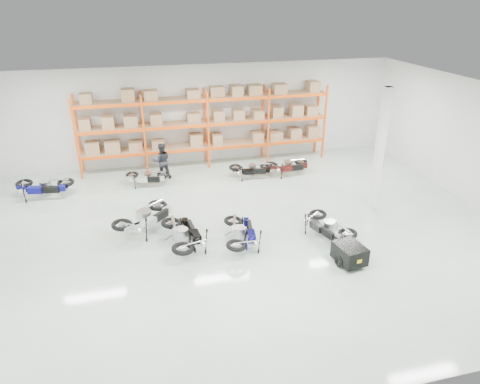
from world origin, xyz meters
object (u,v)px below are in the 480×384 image
object	(u,v)px
trailer	(350,253)
moto_back_a	(42,183)
moto_silver_left	(146,214)
moto_back_d	(288,163)
person_back	(162,161)
moto_blue_centre	(242,230)
moto_back_c	(251,167)
moto_black_far_left	(184,231)
moto_back_b	(147,175)
moto_touring_right	(327,223)

from	to	relation	value
trailer	moto_back_a	bearing A→B (deg)	134.01
moto_silver_left	moto_back_d	world-z (taller)	moto_silver_left
moto_back_a	person_back	distance (m)	4.77
moto_blue_centre	moto_back_c	size ratio (longest dim) A/B	1.12
moto_silver_left	person_back	size ratio (longest dim) A/B	1.27
moto_blue_centre	moto_black_far_left	xyz separation A→B (m)	(-1.78, 0.28, 0.04)
moto_back_c	person_back	xyz separation A→B (m)	(-3.76, 0.85, 0.29)
person_back	moto_silver_left	bearing A→B (deg)	74.57
trailer	moto_back_d	bearing A→B (deg)	75.96
moto_back_d	person_back	bearing A→B (deg)	78.40
trailer	moto_back_b	world-z (taller)	moto_back_b
moto_silver_left	moto_back_d	xyz separation A→B (m)	(6.32, 3.53, -0.09)
moto_back_b	moto_back_d	world-z (taller)	moto_back_d
trailer	moto_black_far_left	bearing A→B (deg)	146.58
moto_blue_centre	moto_back_c	world-z (taller)	moto_blue_centre
moto_silver_left	person_back	world-z (taller)	person_back
moto_silver_left	moto_back_a	world-z (taller)	moto_silver_left
moto_silver_left	moto_black_far_left	distance (m)	1.82
moto_black_far_left	moto_back_a	distance (m)	7.06
moto_silver_left	trailer	distance (m)	6.71
moto_touring_right	moto_back_c	bearing A→B (deg)	85.28
moto_black_far_left	moto_blue_centre	bearing A→B (deg)	165.00
moto_touring_right	moto_back_d	distance (m)	5.49
moto_black_far_left	moto_back_c	size ratio (longest dim) A/B	1.20
moto_black_far_left	moto_touring_right	world-z (taller)	moto_black_far_left
moto_blue_centre	moto_back_b	world-z (taller)	moto_blue_centre
moto_silver_left	moto_back_a	xyz separation A→B (m)	(-3.80, 3.63, -0.02)
moto_silver_left	trailer	xyz separation A→B (m)	(5.70, -3.52, -0.24)
moto_back_a	moto_back_d	size ratio (longest dim) A/B	1.13
moto_touring_right	moto_back_b	size ratio (longest dim) A/B	1.14
moto_back_a	moto_back_b	size ratio (longest dim) A/B	1.24
moto_back_b	moto_touring_right	bearing A→B (deg)	-124.59
moto_touring_right	trailer	xyz separation A→B (m)	(-0.00, -1.60, -0.17)
trailer	moto_back_c	size ratio (longest dim) A/B	0.95
moto_back_a	moto_back_d	world-z (taller)	moto_back_a
moto_touring_right	trailer	size ratio (longest dim) A/B	1.14
moto_back_c	moto_back_d	world-z (taller)	moto_back_d
moto_back_a	moto_black_far_left	bearing A→B (deg)	-125.73
moto_blue_centre	person_back	size ratio (longest dim) A/B	1.16
moto_blue_centre	moto_back_d	world-z (taller)	moto_blue_centre
moto_black_far_left	moto_back_c	bearing A→B (deg)	-131.27
moto_back_a	moto_back_b	xyz separation A→B (m)	(4.00, 0.19, -0.11)
moto_silver_left	moto_back_d	size ratio (longest dim) A/B	1.18
moto_silver_left	moto_back_c	distance (m)	5.88
moto_silver_left	trailer	world-z (taller)	moto_silver_left
moto_back_c	moto_back_d	bearing A→B (deg)	-83.79
moto_black_far_left	trailer	distance (m)	5.04
moto_black_far_left	moto_back_b	bearing A→B (deg)	-86.27
moto_silver_left	trailer	size ratio (longest dim) A/B	1.29
trailer	moto_back_a	distance (m)	11.89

